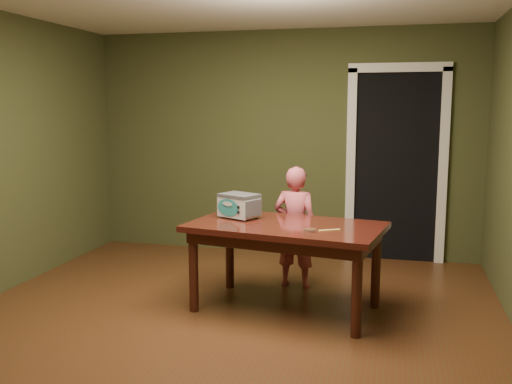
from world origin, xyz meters
TOP-DOWN VIEW (x-y plane):
  - floor at (0.00, 0.00)m, footprint 5.00×5.00m
  - room_shell at (0.00, 0.00)m, footprint 4.52×5.02m
  - doorway at (1.30, 2.78)m, footprint 1.10×0.66m
  - dining_table at (0.42, 0.59)m, footprint 1.73×1.15m
  - toy_oven at (-0.04, 0.76)m, footprint 0.41×0.35m
  - baking_pan at (0.66, 0.35)m, footprint 0.10×0.10m
  - spatula at (0.81, 0.42)m, footprint 0.17×0.11m
  - child at (0.39, 1.24)m, footprint 0.46×0.33m

SIDE VIEW (x-z plane):
  - floor at x=0.00m, z-range 0.00..0.00m
  - child at x=0.39m, z-range 0.00..1.17m
  - dining_table at x=0.42m, z-range 0.28..1.03m
  - spatula at x=0.81m, z-range 0.75..0.76m
  - baking_pan at x=0.66m, z-range 0.75..0.77m
  - toy_oven at x=-0.04m, z-range 0.76..0.97m
  - doorway at x=1.30m, z-range -0.07..2.18m
  - room_shell at x=0.00m, z-range 0.40..3.01m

